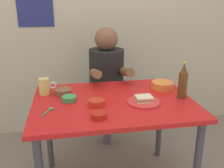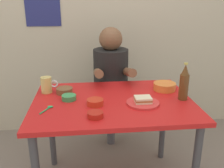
{
  "view_description": "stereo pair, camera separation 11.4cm",
  "coord_description": "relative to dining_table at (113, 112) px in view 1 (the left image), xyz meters",
  "views": [
    {
      "loc": [
        -0.29,
        -1.58,
        1.41
      ],
      "look_at": [
        0.0,
        0.05,
        0.84
      ],
      "focal_mm": 40.15,
      "sensor_mm": 36.0,
      "label": 1
    },
    {
      "loc": [
        -0.18,
        -1.6,
        1.41
      ],
      "look_at": [
        0.0,
        0.05,
        0.84
      ],
      "focal_mm": 40.15,
      "sensor_mm": 36.0,
      "label": 2
    }
  ],
  "objects": [
    {
      "name": "stool",
      "position": [
        0.05,
        0.63,
        -0.3
      ],
      "size": [
        0.34,
        0.34,
        0.45
      ],
      "color": "#4C4C51",
      "rests_on": "ground"
    },
    {
      "name": "sandwich",
      "position": [
        0.19,
        -0.09,
        0.13
      ],
      "size": [
        0.11,
        0.09,
        0.04
      ],
      "color": "beige",
      "rests_on": "plate_orange"
    },
    {
      "name": "dining_table",
      "position": [
        0.0,
        0.0,
        0.0
      ],
      "size": [
        1.1,
        0.8,
        0.74
      ],
      "color": "red",
      "rests_on": "ground"
    },
    {
      "name": "beer_bottle",
      "position": [
        0.49,
        -0.04,
        0.21
      ],
      "size": [
        0.06,
        0.06,
        0.26
      ],
      "color": "#593819",
      "rests_on": "dining_table"
    },
    {
      "name": "dip_bowl_green",
      "position": [
        -0.3,
        0.03,
        0.11
      ],
      "size": [
        0.1,
        0.1,
        0.03
      ],
      "color": "#388C4C",
      "rests_on": "dining_table"
    },
    {
      "name": "spoon",
      "position": [
        -0.43,
        -0.1,
        0.1
      ],
      "size": [
        0.07,
        0.11,
        0.01
      ],
      "color": "#26A559",
      "rests_on": "dining_table"
    },
    {
      "name": "wall_back",
      "position": [
        -0.0,
        1.05,
        0.65
      ],
      "size": [
        4.4,
        0.09,
        2.6
      ],
      "color": "#BCB299",
      "rests_on": "ground"
    },
    {
      "name": "sauce_bowl_chili",
      "position": [
        -0.13,
        -0.07,
        0.12
      ],
      "size": [
        0.11,
        0.11,
        0.04
      ],
      "color": "red",
      "rests_on": "dining_table"
    },
    {
      "name": "plate_orange",
      "position": [
        0.19,
        -0.09,
        0.1
      ],
      "size": [
        0.22,
        0.22,
        0.01
      ],
      "primitive_type": "cylinder",
      "color": "red",
      "rests_on": "dining_table"
    },
    {
      "name": "beer_mug",
      "position": [
        -0.47,
        0.2,
        0.15
      ],
      "size": [
        0.13,
        0.08,
        0.12
      ],
      "color": "#D1BC66",
      "rests_on": "dining_table"
    },
    {
      "name": "person_seated",
      "position": [
        0.05,
        0.62,
        0.12
      ],
      "size": [
        0.33,
        0.56,
        0.72
      ],
      "color": "black",
      "rests_on": "stool"
    },
    {
      "name": "soup_bowl_orange",
      "position": [
        0.42,
        0.16,
        0.12
      ],
      "size": [
        0.17,
        0.17,
        0.05
      ],
      "color": "orange",
      "rests_on": "dining_table"
    },
    {
      "name": "sambal_bowl_red",
      "position": [
        -0.13,
        -0.25,
        0.11
      ],
      "size": [
        0.1,
        0.1,
        0.03
      ],
      "color": "#B21E14",
      "rests_on": "dining_table"
    },
    {
      "name": "condiment_bowl_brown",
      "position": [
        -0.34,
        0.17,
        0.12
      ],
      "size": [
        0.12,
        0.12,
        0.04
      ],
      "color": "brown",
      "rests_on": "dining_table"
    }
  ]
}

